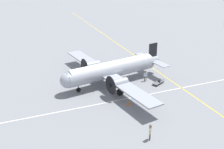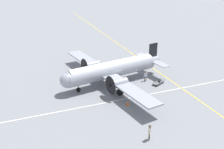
# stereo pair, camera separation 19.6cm
# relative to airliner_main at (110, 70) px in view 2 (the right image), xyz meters

# --- Properties ---
(ground_plane) EXTENTS (300.00, 300.00, 0.00)m
(ground_plane) POSITION_rel_airliner_main_xyz_m (0.06, -0.37, -2.39)
(ground_plane) COLOR slate
(apron_line_eastwest) EXTENTS (120.00, 0.16, 0.01)m
(apron_line_eastwest) POSITION_rel_airliner_main_xyz_m (0.06, -9.63, -2.38)
(apron_line_eastwest) COLOR gold
(apron_line_eastwest) RESTS_ON ground_plane
(apron_line_northsouth) EXTENTS (0.16, 120.00, 0.01)m
(apron_line_northsouth) POSITION_rel_airliner_main_xyz_m (-5.53, -0.37, -2.38)
(apron_line_northsouth) COLOR silver
(apron_line_northsouth) RESTS_ON ground_plane
(airliner_main) EXTENTS (24.40, 17.61, 5.36)m
(airliner_main) POSITION_rel_airliner_main_xyz_m (0.00, 0.00, 0.00)
(airliner_main) COLOR #9399A3
(airliner_main) RESTS_ON ground_plane
(crew_foreground) EXTENTS (0.52, 0.44, 1.88)m
(crew_foreground) POSITION_rel_airliner_main_xyz_m (-15.25, 1.33, -1.21)
(crew_foreground) COLOR #473D2D
(crew_foreground) RESTS_ON ground_plane
(passenger_boarding) EXTENTS (0.36, 0.58, 1.76)m
(passenger_boarding) POSITION_rel_airliner_main_xyz_m (-1.18, -5.67, -1.28)
(passenger_boarding) COLOR #473D2D
(passenger_boarding) RESTS_ON ground_plane
(suitcase_near_door) EXTENTS (0.50, 0.13, 0.60)m
(suitcase_near_door) POSITION_rel_airliner_main_xyz_m (-2.97, -7.21, -2.10)
(suitcase_near_door) COLOR #232328
(suitcase_near_door) RESTS_ON ground_plane
(suitcase_upright_spare) EXTENTS (0.37, 0.18, 0.54)m
(suitcase_upright_spare) POSITION_rel_airliner_main_xyz_m (-2.78, -7.24, -2.13)
(suitcase_upright_spare) COLOR brown
(suitcase_upright_spare) RESTS_ON ground_plane
(baggage_cart) EXTENTS (1.77, 2.36, 0.56)m
(baggage_cart) POSITION_rel_airliner_main_xyz_m (-2.94, -7.04, -2.11)
(baggage_cart) COLOR #56565B
(baggage_cart) RESTS_ON ground_plane
(traffic_cone) EXTENTS (0.42, 0.42, 0.56)m
(traffic_cone) POSITION_rel_airliner_main_xyz_m (-7.19, 0.19, -2.13)
(traffic_cone) COLOR orange
(traffic_cone) RESTS_ON ground_plane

